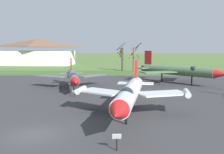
{
  "coord_description": "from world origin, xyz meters",
  "views": [
    {
      "loc": [
        5.59,
        -17.13,
        6.02
      ],
      "look_at": [
        5.27,
        10.72,
        2.89
      ],
      "focal_mm": 40.94,
      "sensor_mm": 36.0,
      "label": 1
    }
  ],
  "objects": [
    {
      "name": "ground_plane",
      "position": [
        0.0,
        0.0,
        0.0
      ],
      "size": [
        600.0,
        600.0,
        0.0
      ],
      "primitive_type": "plane",
      "color": "#4C6B33"
    },
    {
      "name": "jet_fighter_rear_right",
      "position": [
        16.37,
        26.14,
        2.3
      ],
      "size": [
        13.31,
        14.07,
        5.58
      ],
      "color": "#4C6B47",
      "rests_on": "ground"
    },
    {
      "name": "bare_tree_center",
      "position": [
        10.62,
        49.84,
        3.78
      ],
      "size": [
        3.43,
        3.61,
        7.61
      ],
      "color": "brown",
      "rests_on": "ground"
    },
    {
      "name": "asphalt_apron",
      "position": [
        0.0,
        14.58,
        0.03
      ],
      "size": [
        90.03,
        48.6,
        0.05
      ],
      "primitive_type": "cube",
      "color": "#333335",
      "rests_on": "ground"
    },
    {
      "name": "info_placard_rear_left",
      "position": [
        0.62,
        13.81,
        0.59
      ],
      "size": [
        0.61,
        0.3,
        0.91
      ],
      "color": "black",
      "rests_on": "ground"
    },
    {
      "name": "visitor_building",
      "position": [
        -22.94,
        76.38,
        4.6
      ],
      "size": [
        27.49,
        15.07,
        9.37
      ],
      "color": "silver",
      "rests_on": "ground"
    },
    {
      "name": "bare_tree_left_of_center",
      "position": [
        7.48,
        51.2,
        3.66
      ],
      "size": [
        2.55,
        3.06,
        7.72
      ],
      "color": "#42382D",
      "rests_on": "ground"
    },
    {
      "name": "jet_fighter_front_right",
      "position": [
        6.89,
        4.91,
        2.12
      ],
      "size": [
        10.81,
        15.15,
        4.73
      ],
      "color": "silver",
      "rests_on": "ground"
    },
    {
      "name": "jet_fighter_rear_left",
      "position": [
        -0.61,
        20.09,
        1.87
      ],
      "size": [
        10.93,
        13.64,
        4.42
      ],
      "color": "#565B60",
      "rests_on": "ground"
    },
    {
      "name": "info_placard_front_right",
      "position": [
        5.7,
        -2.71,
        0.67
      ],
      "size": [
        0.55,
        0.22,
        1.08
      ],
      "color": "black",
      "rests_on": "ground"
    },
    {
      "name": "grass_verge_strip",
      "position": [
        0.0,
        44.88,
        0.03
      ],
      "size": [
        150.03,
        12.0,
        0.06
      ],
      "primitive_type": "cube",
      "color": "#3B5B28",
      "rests_on": "ground"
    }
  ]
}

